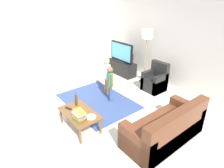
% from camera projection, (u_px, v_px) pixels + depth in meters
% --- Properties ---
extents(ground, '(7.80, 7.80, 0.00)m').
position_uv_depth(ground, '(94.00, 113.00, 4.95)').
color(ground, beige).
extents(wall_back, '(6.00, 0.12, 2.70)m').
position_uv_depth(wall_back, '(171.00, 44.00, 6.05)').
color(wall_back, silver).
rests_on(wall_back, ground).
extents(wall_left, '(0.12, 6.00, 2.70)m').
position_uv_depth(wall_left, '(43.00, 40.00, 6.48)').
color(wall_left, silver).
rests_on(wall_left, ground).
extents(area_rug, '(2.20, 1.60, 0.01)m').
position_uv_depth(area_rug, '(98.00, 101.00, 5.49)').
color(area_rug, '#33477A').
rests_on(area_rug, ground).
extents(tv_stand, '(1.20, 0.44, 0.50)m').
position_uv_depth(tv_stand, '(121.00, 68.00, 7.23)').
color(tv_stand, black).
rests_on(tv_stand, ground).
extents(tv, '(1.10, 0.28, 0.71)m').
position_uv_depth(tv, '(121.00, 52.00, 6.96)').
color(tv, black).
rests_on(tv, tv_stand).
extents(couch, '(0.80, 1.80, 0.86)m').
position_uv_depth(couch, '(167.00, 130.00, 3.89)').
color(couch, brown).
rests_on(couch, ground).
extents(armchair, '(0.60, 0.60, 0.90)m').
position_uv_depth(armchair, '(155.00, 81.00, 6.01)').
color(armchair, black).
rests_on(armchair, ground).
extents(floor_lamp, '(0.36, 0.36, 1.78)m').
position_uv_depth(floor_lamp, '(147.00, 37.00, 6.05)').
color(floor_lamp, '#262626').
rests_on(floor_lamp, ground).
extents(child_near_tv, '(0.37, 0.18, 1.11)m').
position_uv_depth(child_near_tv, '(107.00, 73.00, 5.66)').
color(child_near_tv, orange).
rests_on(child_near_tv, ground).
extents(child_center, '(0.32, 0.19, 1.02)m').
position_uv_depth(child_center, '(110.00, 81.00, 5.26)').
color(child_center, '#33598C').
rests_on(child_center, ground).
extents(coffee_table, '(1.00, 0.60, 0.42)m').
position_uv_depth(coffee_table, '(79.00, 114.00, 4.25)').
color(coffee_table, brown).
rests_on(coffee_table, ground).
extents(book_stack, '(0.30, 0.23, 0.19)m').
position_uv_depth(book_stack, '(79.00, 115.00, 3.97)').
color(book_stack, '#388C4C').
rests_on(book_stack, coffee_table).
extents(bottle, '(0.06, 0.06, 0.32)m').
position_uv_depth(bottle, '(76.00, 100.00, 4.44)').
color(bottle, '#4C3319').
rests_on(bottle, coffee_table).
extents(tv_remote, '(0.18, 0.10, 0.02)m').
position_uv_depth(tv_remote, '(68.00, 108.00, 4.35)').
color(tv_remote, black).
rests_on(tv_remote, coffee_table).
extents(plate, '(0.22, 0.22, 0.02)m').
position_uv_depth(plate, '(91.00, 117.00, 4.05)').
color(plate, white).
rests_on(plate, coffee_table).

